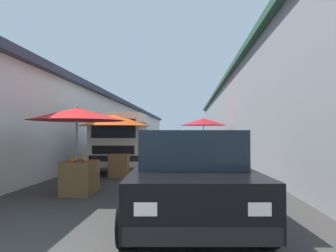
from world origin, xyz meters
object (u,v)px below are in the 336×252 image
(hatchback_car, at_px, (189,172))
(vendor_in_shade, at_px, (197,140))
(fruit_stall_mid_lane, at_px, (116,127))
(delivery_truck, at_px, (124,143))
(vendor_by_crates, at_px, (183,140))
(plastic_stool, at_px, (209,161))
(fruit_stall_near_right, at_px, (204,125))
(fruit_stall_far_left, at_px, (78,128))

(hatchback_car, distance_m, vendor_in_shade, 14.55)
(fruit_stall_mid_lane, xyz_separation_m, delivery_truck, (1.32, 0.03, -0.55))
(fruit_stall_mid_lane, height_order, vendor_by_crates, fruit_stall_mid_lane)
(vendor_in_shade, bearing_deg, delivery_truck, 161.50)
(vendor_in_shade, bearing_deg, vendor_by_crates, 109.37)
(vendor_in_shade, bearing_deg, fruit_stall_mid_lane, 163.92)
(fruit_stall_mid_lane, bearing_deg, vendor_in_shade, -16.08)
(plastic_stool, bearing_deg, fruit_stall_near_right, -1.09)
(delivery_truck, xyz_separation_m, vendor_in_shade, (8.80, -2.94, -0.11))
(delivery_truck, relative_size, vendor_in_shade, 3.08)
(delivery_truck, bearing_deg, fruit_stall_near_right, -28.71)
(vendor_by_crates, bearing_deg, vendor_in_shade, -70.63)
(fruit_stall_mid_lane, height_order, hatchback_car, fruit_stall_mid_lane)
(fruit_stall_mid_lane, relative_size, vendor_by_crates, 1.41)
(vendor_by_crates, distance_m, vendor_in_shade, 0.94)
(fruit_stall_near_right, bearing_deg, vendor_by_crates, 25.82)
(vendor_in_shade, height_order, plastic_stool, vendor_in_shade)
(fruit_stall_near_right, relative_size, delivery_truck, 0.54)
(fruit_stall_mid_lane, relative_size, delivery_truck, 0.47)
(fruit_stall_near_right, xyz_separation_m, vendor_in_shade, (2.82, 0.33, -0.92))
(delivery_truck, distance_m, plastic_stool, 3.28)
(hatchback_car, bearing_deg, delivery_truck, 22.77)
(delivery_truck, relative_size, plastic_stool, 11.39)
(vendor_in_shade, bearing_deg, fruit_stall_near_right, -173.37)
(fruit_stall_far_left, distance_m, hatchback_car, 3.25)
(fruit_stall_mid_lane, distance_m, hatchback_car, 5.09)
(plastic_stool, bearing_deg, fruit_stall_far_left, 142.92)
(fruit_stall_far_left, bearing_deg, fruit_stall_near_right, -19.27)
(fruit_stall_mid_lane, relative_size, hatchback_car, 0.58)
(hatchback_car, bearing_deg, vendor_in_shade, -2.11)
(fruit_stall_far_left, distance_m, fruit_stall_mid_lane, 2.69)
(hatchback_car, relative_size, delivery_truck, 0.81)
(fruit_stall_near_right, height_order, fruit_stall_mid_lane, fruit_stall_near_right)
(fruit_stall_far_left, height_order, vendor_in_shade, fruit_stall_far_left)
(fruit_stall_mid_lane, xyz_separation_m, vendor_by_crates, (9.81, -2.03, -0.64))
(fruit_stall_far_left, height_order, hatchback_car, fruit_stall_far_left)
(fruit_stall_near_right, relative_size, vendor_in_shade, 1.67)
(fruit_stall_far_left, height_order, fruit_stall_near_right, fruit_stall_near_right)
(fruit_stall_mid_lane, height_order, vendor_in_shade, fruit_stall_mid_lane)
(vendor_by_crates, relative_size, plastic_stool, 3.80)
(vendor_by_crates, bearing_deg, fruit_stall_mid_lane, 168.31)
(vendor_in_shade, xyz_separation_m, plastic_stool, (-8.32, -0.22, -0.60))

